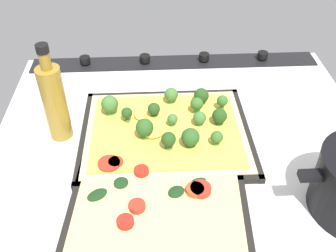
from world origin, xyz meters
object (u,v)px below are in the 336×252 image
Objects in this scene: baking_tray_back at (159,203)px; veggie_pizza_back at (157,199)px; oil_bottle at (54,101)px; baking_tray_front at (166,134)px; broccoli_pizza at (168,127)px.

veggie_pizza_back reaches higher than baking_tray_back.
oil_bottle is at bearing -44.83° from baking_tray_back.
veggie_pizza_back is at bearing 135.44° from oil_bottle.
oil_bottle is (22.48, -1.39, 8.66)cm from baking_tray_front.
oil_bottle is (20.32, -20.20, 8.65)cm from baking_tray_back.
baking_tray_back is 0.92cm from veggie_pizza_back.
oil_bottle is (20.00, -19.70, 7.93)cm from veggie_pizza_back.
veggie_pizza_back is (0.32, -0.50, 0.71)cm from baking_tray_back.
veggie_pizza_back is at bearing 82.29° from baking_tray_front.
veggie_pizza_back is at bearing 81.05° from broccoli_pizza.
broccoli_pizza is at bearing 177.82° from oil_bottle.
veggie_pizza_back is at bearing -57.32° from baking_tray_back.
baking_tray_front is at bearing 46.91° from broccoli_pizza.
oil_bottle is at bearing -3.54° from baking_tray_front.
baking_tray_back is 1.08× the size of veggie_pizza_back.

